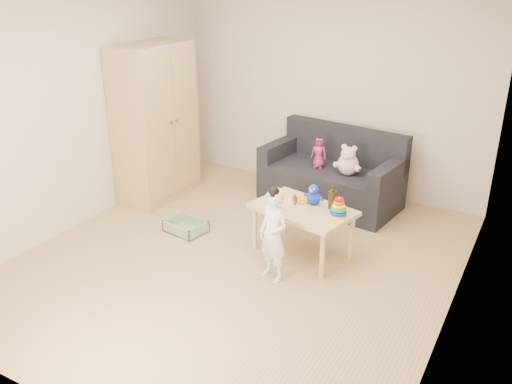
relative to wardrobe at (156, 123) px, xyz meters
The scene contains 13 objects.
room 1.99m from the wardrobe, 28.19° to the right, with size 4.50×4.50×4.50m.
wardrobe is the anchor object (origin of this frame).
sofa 2.26m from the wardrobe, 22.04° to the left, with size 1.63×0.82×0.46m, color black.
play_table 2.37m from the wardrobe, 12.90° to the right, with size 0.97×0.61×0.51m, color tan.
storage_bin 1.43m from the wardrobe, 37.47° to the right, with size 0.42×0.32×0.13m, color #7DA477, non-canonical shape.
toddler 2.48m from the wardrobe, 26.06° to the right, with size 0.32×0.22×0.88m, color white.
pink_bear 2.36m from the wardrobe, 17.41° to the left, with size 0.27×0.23×0.30m, color #FFBBCD, non-canonical shape.
doll 2.01m from the wardrobe, 22.11° to the left, with size 0.18×0.12×0.36m, color #B5225F.
ring_stacker 2.66m from the wardrobe, 11.21° to the right, with size 0.17×0.17×0.19m.
brown_bottle 2.52m from the wardrobe, ahead, with size 0.08×0.08×0.24m.
blue_plush 2.32m from the wardrobe, ahead, with size 0.18×0.14×0.22m, color #1C38FF, non-canonical shape.
wooden_figure 2.20m from the wardrobe, 12.84° to the right, with size 0.05×0.04×0.12m, color maroon, non-canonical shape.
yellow_book 2.22m from the wardrobe, ahead, with size 0.18×0.18×0.01m, color gold.
Camera 1 is at (2.45, -4.04, 2.73)m, focal length 38.00 mm.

